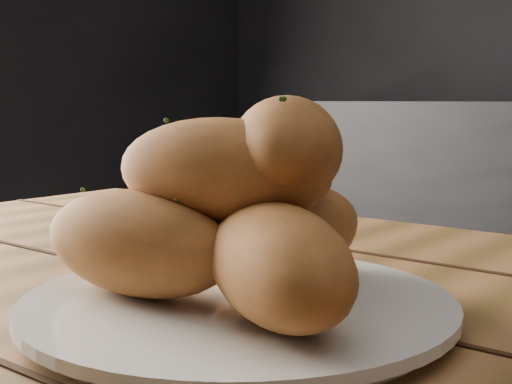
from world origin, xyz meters
TOP-DOWN VIEW (x-y plane):
  - plate at (-0.26, -0.06)m, footprint 0.30×0.30m
  - bread_rolls at (-0.26, -0.06)m, footprint 0.30×0.25m

SIDE VIEW (x-z plane):
  - plate at x=-0.26m, z-range 0.75..0.77m
  - bread_rolls at x=-0.26m, z-range 0.76..0.90m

